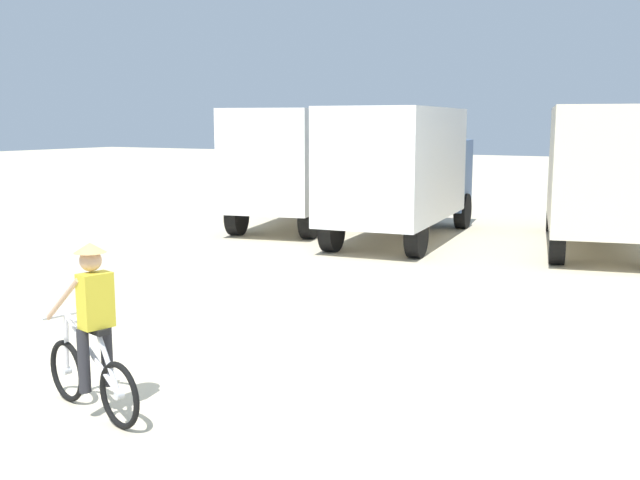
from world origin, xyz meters
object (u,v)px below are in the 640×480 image
object	(u,v)px
box_truck_white_box	(299,161)
box_truck_cream_rv	(603,171)
cyclist_orange_shirt	(92,336)
box_truck_avon_van	(402,167)

from	to	relation	value
box_truck_white_box	box_truck_cream_rv	size ratio (longest dim) A/B	1.00
cyclist_orange_shirt	box_truck_cream_rv	bearing A→B (deg)	77.18
box_truck_white_box	box_truck_avon_van	size ratio (longest dim) A/B	1.02
box_truck_cream_rv	cyclist_orange_shirt	xyz separation A→B (m)	(-3.00, -13.19, -1.03)
box_truck_cream_rv	cyclist_orange_shirt	world-z (taller)	box_truck_cream_rv
box_truck_white_box	box_truck_avon_van	world-z (taller)	same
cyclist_orange_shirt	box_truck_avon_van	bearing A→B (deg)	97.86
box_truck_avon_van	cyclist_orange_shirt	xyz separation A→B (m)	(1.68, -12.16, -1.03)
box_truck_white_box	box_truck_cream_rv	world-z (taller)	same
box_truck_white_box	box_truck_cream_rv	xyz separation A→B (m)	(8.33, -0.04, 0.00)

